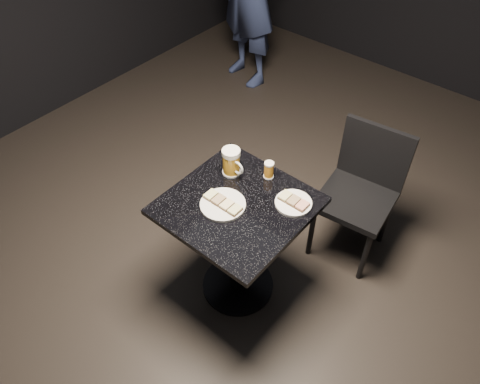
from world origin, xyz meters
name	(u,v)px	position (x,y,z in m)	size (l,w,h in m)	color
floor	(238,285)	(0.00, 0.00, 0.00)	(6.00, 6.00, 0.00)	black
plate_large	(223,205)	(-0.05, -0.06, 0.76)	(0.24, 0.24, 0.01)	white
plate_small	(293,203)	(0.22, 0.18, 0.76)	(0.19, 0.19, 0.01)	white
table	(238,234)	(0.00, 0.00, 0.51)	(0.70, 0.70, 0.75)	black
beer_mug	(232,162)	(-0.18, 0.16, 0.83)	(0.15, 0.10, 0.16)	silver
beer_tumbler	(269,170)	(0.00, 0.27, 0.80)	(0.06, 0.06, 0.10)	silver
chair	(362,187)	(0.34, 0.77, 0.50)	(0.47, 0.47, 0.88)	black
canapes_on_plate_large	(223,202)	(-0.05, -0.06, 0.77)	(0.22, 0.07, 0.02)	#4C3521
canapes_on_plate_small	(294,201)	(0.22, 0.18, 0.77)	(0.16, 0.07, 0.02)	#4C3521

